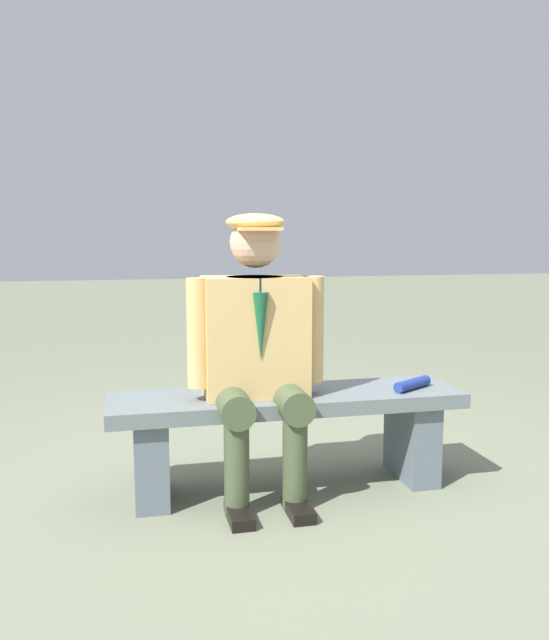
# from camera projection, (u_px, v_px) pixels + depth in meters

# --- Properties ---
(ground_plane) EXTENTS (30.00, 30.00, 0.00)m
(ground_plane) POSITION_uv_depth(u_px,v_px,m) (287.00, 488.00, 3.12)
(ground_plane) COLOR #6B7059
(bench) EXTENTS (1.67, 0.43, 0.47)m
(bench) POSITION_uv_depth(u_px,v_px,m) (287.00, 423.00, 3.08)
(bench) COLOR slate
(bench) RESTS_ON ground
(seated_man) EXTENTS (0.64, 0.55, 1.30)m
(seated_man) POSITION_uv_depth(u_px,v_px,m) (257.00, 342.00, 2.95)
(seated_man) COLOR tan
(seated_man) RESTS_ON ground
(rolled_magazine) EXTENTS (0.23, 0.17, 0.05)m
(rolled_magazine) POSITION_uv_depth(u_px,v_px,m) (412.00, 384.00, 3.13)
(rolled_magazine) COLOR navy
(rolled_magazine) RESTS_ON bench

